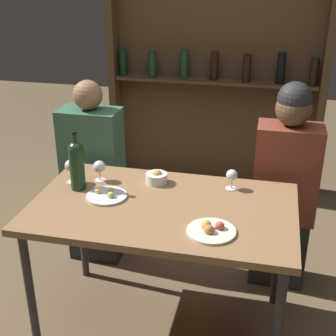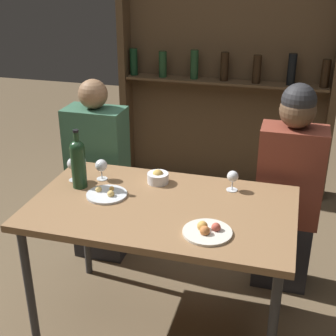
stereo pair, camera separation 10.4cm
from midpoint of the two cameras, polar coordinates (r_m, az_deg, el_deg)
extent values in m
plane|color=brown|center=(2.79, -1.70, -18.50)|extent=(10.00, 10.00, 0.00)
cube|color=olive|center=(2.35, -1.92, -4.91)|extent=(1.32, 0.78, 0.04)
cylinder|color=#2D2D30|center=(2.52, -17.61, -14.49)|extent=(0.04, 0.04, 0.73)
cylinder|color=#2D2D30|center=(2.25, 11.74, -19.20)|extent=(0.04, 0.04, 0.73)
cylinder|color=#2D2D30|center=(2.99, -11.43, -6.97)|extent=(0.04, 0.04, 0.73)
cylinder|color=#2D2D30|center=(2.77, 12.26, -9.83)|extent=(0.04, 0.04, 0.73)
cube|color=#4C3823|center=(4.07, 5.18, 12.19)|extent=(1.76, 0.02, 2.10)
cube|color=#4C3823|center=(4.18, -7.32, 12.41)|extent=(0.06, 0.18, 2.10)
cube|color=#4C3823|center=(3.95, 17.90, 10.76)|extent=(0.06, 0.18, 2.10)
cube|color=#4C3823|center=(3.99, 4.91, 10.48)|extent=(1.68, 0.18, 0.02)
cylinder|color=black|center=(4.15, -6.24, 12.71)|extent=(0.07, 0.07, 0.23)
cylinder|color=#19381E|center=(4.06, -2.66, 12.51)|extent=(0.07, 0.07, 0.22)
cylinder|color=#19381E|center=(4.01, 1.23, 12.53)|extent=(0.07, 0.07, 0.24)
cylinder|color=black|center=(3.97, 4.91, 12.28)|extent=(0.07, 0.07, 0.23)
cylinder|color=black|center=(3.93, 8.80, 11.91)|extent=(0.07, 0.07, 0.23)
cylinder|color=black|center=(3.93, 12.86, 11.77)|extent=(0.07, 0.07, 0.25)
cylinder|color=black|center=(3.93, 16.66, 11.15)|extent=(0.07, 0.07, 0.22)
cylinder|color=#19381E|center=(2.51, -12.18, -0.16)|extent=(0.08, 0.08, 0.23)
sphere|color=#19381E|center=(2.46, -12.41, 2.22)|extent=(0.08, 0.08, 0.08)
cylinder|color=#19381E|center=(2.45, -12.50, 3.15)|extent=(0.03, 0.03, 0.09)
cylinder|color=black|center=(2.43, -12.60, 4.23)|extent=(0.03, 0.03, 0.01)
cylinder|color=silver|center=(2.63, -12.71, -1.68)|extent=(0.06, 0.06, 0.00)
cylinder|color=silver|center=(2.61, -12.79, -0.87)|extent=(0.01, 0.01, 0.08)
sphere|color=silver|center=(2.59, -12.91, 0.28)|extent=(0.07, 0.07, 0.07)
cylinder|color=silver|center=(2.51, 6.51, -2.50)|extent=(0.06, 0.06, 0.00)
cylinder|color=silver|center=(2.50, 6.54, -1.84)|extent=(0.01, 0.01, 0.06)
sphere|color=silver|center=(2.48, 6.60, -0.87)|extent=(0.06, 0.06, 0.06)
cylinder|color=silver|center=(2.62, -9.40, -1.48)|extent=(0.06, 0.06, 0.00)
cylinder|color=silver|center=(2.61, -9.45, -0.84)|extent=(0.01, 0.01, 0.06)
sphere|color=silver|center=(2.59, -9.53, 0.15)|extent=(0.07, 0.07, 0.07)
cylinder|color=silver|center=(2.12, 3.87, -7.71)|extent=(0.22, 0.22, 0.01)
sphere|color=#B74C3D|center=(2.12, 4.92, -7.09)|extent=(0.04, 0.04, 0.04)
sphere|color=gold|center=(2.12, 3.26, -7.00)|extent=(0.05, 0.05, 0.05)
sphere|color=#C67038|center=(2.09, 3.59, -7.55)|extent=(0.05, 0.05, 0.05)
cylinder|color=silver|center=(2.44, -8.71, -3.40)|extent=(0.21, 0.21, 0.01)
sphere|color=gold|center=(2.46, -8.14, -2.66)|extent=(0.03, 0.03, 0.03)
sphere|color=#E5BC66|center=(2.41, -8.18, -3.26)|extent=(0.04, 0.04, 0.04)
sphere|color=#E5BC66|center=(2.46, -9.73, -2.79)|extent=(0.03, 0.03, 0.03)
cylinder|color=white|center=(2.55, -2.56, -1.26)|extent=(0.12, 0.12, 0.06)
sphere|color=gold|center=(2.54, -2.57, -0.88)|extent=(0.06, 0.06, 0.06)
cube|color=#26262B|center=(3.26, -9.56, -6.92)|extent=(0.34, 0.22, 0.45)
cube|color=#38664C|center=(3.03, -10.24, 1.61)|extent=(0.38, 0.22, 0.60)
sphere|color=#8C6647|center=(2.90, -10.80, 8.73)|extent=(0.18, 0.18, 0.18)
cube|color=#26262B|center=(3.06, 12.27, -9.48)|extent=(0.33, 0.22, 0.45)
cube|color=brown|center=(2.81, 13.19, -0.63)|extent=(0.37, 0.22, 0.59)
sphere|color=brown|center=(2.67, 13.98, 7.04)|extent=(0.20, 0.20, 0.20)
sphere|color=#262628|center=(2.66, 14.10, 8.17)|extent=(0.19, 0.19, 0.19)
camera|label=1|loc=(0.05, -91.26, -0.57)|focal=50.00mm
camera|label=2|loc=(0.05, 88.74, 0.57)|focal=50.00mm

